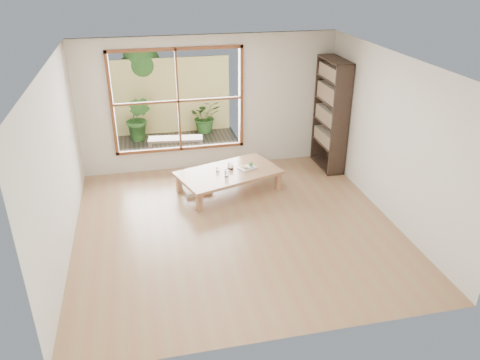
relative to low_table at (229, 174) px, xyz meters
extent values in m
plane|color=#98794C|center=(-0.13, -1.22, -0.34)|extent=(5.00, 5.00, 0.00)
cube|color=#A57750|center=(0.00, 0.00, 0.02)|extent=(2.01, 1.51, 0.06)
cube|color=#A57750|center=(-0.63, -0.64, -0.18)|extent=(0.11, 0.11, 0.33)
cube|color=#A57750|center=(-0.89, 0.14, -0.18)|extent=(0.11, 0.11, 0.33)
cube|color=#A57750|center=(0.89, -0.14, -0.18)|extent=(0.11, 0.11, 0.33)
cube|color=#A57750|center=(0.63, 0.64, -0.18)|extent=(0.11, 0.11, 0.33)
cube|color=silver|center=(-0.59, 0.15, -0.31)|extent=(0.57, 0.57, 0.07)
cube|color=#33231C|center=(2.18, 0.68, 0.74)|extent=(0.35, 0.98, 2.17)
cylinder|color=silver|center=(-0.08, -0.20, 0.11)|extent=(0.07, 0.07, 0.14)
cylinder|color=silver|center=(0.07, 0.07, 0.10)|extent=(0.07, 0.07, 0.10)
cylinder|color=silver|center=(0.04, 0.13, 0.10)|extent=(0.08, 0.08, 0.10)
cylinder|color=silver|center=(-0.19, 0.03, 0.08)|extent=(0.06, 0.06, 0.08)
cube|color=white|center=(0.36, 0.06, 0.06)|extent=(0.37, 0.33, 0.02)
sphere|color=#337930|center=(0.43, 0.10, 0.11)|extent=(0.08, 0.08, 0.08)
cube|color=orange|center=(0.32, 0.01, 0.08)|extent=(0.07, 0.06, 0.03)
cube|color=beige|center=(0.28, 0.09, 0.08)|extent=(0.08, 0.08, 0.02)
cylinder|color=silver|center=(0.39, -0.01, 0.07)|extent=(0.17, 0.08, 0.01)
cube|color=#372F28|center=(-0.73, 2.34, -0.34)|extent=(2.80, 2.00, 0.05)
cube|color=#33231C|center=(-0.78, 1.92, 0.02)|extent=(1.18, 0.46, 0.05)
cube|color=#33231C|center=(-1.32, 1.86, -0.16)|extent=(0.07, 0.07, 0.32)
cube|color=#33231C|center=(-1.29, 2.11, -0.16)|extent=(0.07, 0.07, 0.32)
cube|color=#33231C|center=(-0.26, 1.74, -0.16)|extent=(0.07, 0.07, 0.32)
cube|color=#33231C|center=(-0.23, 1.99, -0.16)|extent=(0.07, 0.07, 0.32)
cube|color=#D3C36C|center=(-0.73, 3.34, 0.56)|extent=(2.80, 0.06, 1.80)
imported|color=#2D5920|center=(0.05, 3.16, 0.08)|extent=(0.77, 0.68, 0.80)
imported|color=#2D5920|center=(-1.51, 2.92, 0.21)|extent=(0.72, 0.67, 1.05)
cylinder|color=#4C3D2D|center=(-1.43, 3.64, 0.46)|extent=(0.14, 0.14, 1.60)
sphere|color=#2D5920|center=(-1.31, 3.64, 1.31)|extent=(0.84, 0.84, 0.84)
sphere|color=#2D5920|center=(-1.58, 3.72, 1.11)|extent=(0.70, 0.70, 0.70)
sphere|color=#2D5920|center=(-1.40, 3.54, 1.56)|extent=(0.64, 0.64, 0.64)
camera|label=1|loc=(-1.45, -7.50, 3.58)|focal=35.00mm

